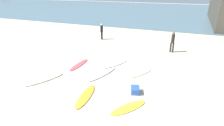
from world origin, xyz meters
name	(u,v)px	position (x,y,z in m)	size (l,w,h in m)	color
ground_plane	(82,110)	(0.00, 0.00, 0.00)	(120.00, 120.00, 0.00)	beige
ocean_water	(165,11)	(0.00, 37.51, 0.04)	(120.00, 40.00, 0.08)	slate
surfboard_0	(102,74)	(-0.58, 3.63, 0.04)	(0.54, 2.57, 0.09)	silver
surfboard_1	(45,79)	(-3.57, 1.73, 0.04)	(0.57, 2.43, 0.09)	silver
surfboard_2	(79,65)	(-2.76, 4.43, 0.03)	(0.48, 2.30, 0.06)	#DC4F5C
surfboard_3	(86,96)	(-0.35, 1.00, 0.04)	(0.56, 2.29, 0.08)	gold
surfboard_4	(140,73)	(1.70, 4.67, 0.03)	(0.53, 2.07, 0.07)	#F9E5CF
surfboard_5	(128,108)	(2.00, 0.87, 0.03)	(0.57, 1.99, 0.06)	yellow
surfboard_6	(114,64)	(-0.40, 5.41, 0.04)	(0.59, 2.43, 0.07)	white
beachgoer_near	(102,31)	(-3.99, 11.32, 0.94)	(0.40, 0.40, 1.68)	black
beachgoer_mid	(173,41)	(3.31, 9.73, 0.99)	(0.34, 0.30, 1.77)	black
beach_cooler	(135,90)	(1.96, 2.29, 0.16)	(0.59, 0.44, 0.33)	#2D56B2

